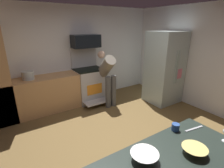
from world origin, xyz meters
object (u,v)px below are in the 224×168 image
Objects in this scene: oven_range at (89,84)px; microwave at (86,41)px; mixing_bowl_large at (144,156)px; refrigerator at (164,68)px; mixing_bowl_small at (194,151)px; mug_tea at (175,127)px; person_cook at (107,74)px; stock_pot at (28,75)px.

microwave is at bearing 90.00° from oven_range.
mixing_bowl_large is (-1.00, -3.30, 0.43)m from oven_range.
oven_range is at bearing 146.87° from refrigerator.
refrigerator is at bearing 46.02° from mixing_bowl_small.
mixing_bowl_small is 0.40m from mug_tea.
person_cook is 3.09m from mixing_bowl_large.
oven_range is 6.18× the size of mixing_bowl_small.
refrigerator is at bearing 38.10° from mixing_bowl_large.
mixing_bowl_small is at bearing -133.98° from refrigerator.
microwave reaches higher than stock_pot.
oven_range is 1.61m from stock_pot.
mixing_bowl_large is (-2.75, -2.16, -0.03)m from refrigerator.
mug_tea reaches higher than mixing_bowl_small.
mixing_bowl_small is (-0.53, -3.51, 0.43)m from oven_range.
microwave reaches higher than mixing_bowl_large.
mug_tea is (0.65, 0.16, 0.00)m from mixing_bowl_large.
person_cook reaches higher than mug_tea.
oven_range is 2.14m from refrigerator.
oven_range is 2.05× the size of microwave.
microwave is 2.26m from refrigerator.
refrigerator reaches higher than stock_pot.
mug_tea is (-0.35, -3.24, -0.74)m from microwave.
oven_range is 1.05× the size of person_cook.
mixing_bowl_small is (-0.53, -3.60, -0.75)m from microwave.
stock_pot is at bearing 110.47° from mug_tea.
microwave is 0.38× the size of refrigerator.
mixing_bowl_small is at bearing -74.07° from stock_pot.
microwave is 3.62m from mixing_bowl_large.
refrigerator is 21.28× the size of mug_tea.
oven_range is 5.65× the size of mixing_bowl_large.
oven_range is at bearing -0.46° from stock_pot.
mixing_bowl_large is 0.67m from mug_tea.
oven_range reaches higher than mixing_bowl_small.
mixing_bowl_large is 1.00× the size of stock_pot.
stock_pot is (-1.53, -0.08, -0.69)m from microwave.
oven_range is 16.60× the size of mug_tea.
person_cook is (0.31, -0.59, -0.82)m from microwave.
person_cook reaches higher than mixing_bowl_small.
oven_range is 0.78× the size of refrigerator.
person_cook is 2.73m from mug_tea.
refrigerator is 3.50m from mixing_bowl_large.
mixing_bowl_large is at bearing -80.91° from stock_pot.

